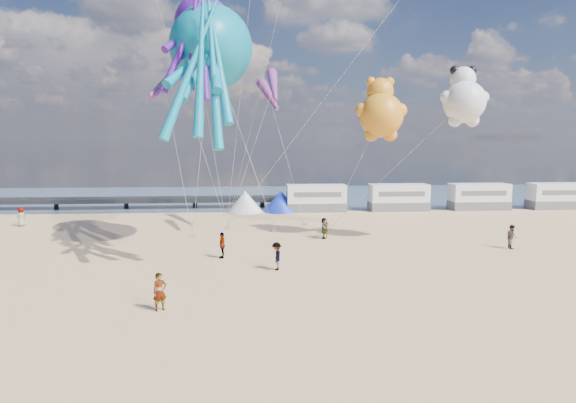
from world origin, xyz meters
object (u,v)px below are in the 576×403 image
object	(u,v)px
sandbag_b	(275,231)
windsock_mid	(269,95)
motorhome_1	(399,197)
motorhome_3	(558,196)
beachgoer_4	(324,228)
sandbag_e	(227,228)
sandbag_c	(326,232)
motorhome_2	(479,197)
beachgoer_1	(512,237)
beachgoer_3	(222,245)
windsock_right	(274,86)
kite_octopus_purple	(203,25)
standing_person	(160,292)
kite_teddy_orange	(381,115)
windsock_left	(165,85)
sandbag_a	(192,236)
tent_blue	(281,201)
beachgoer_2	(277,256)
motorhome_0	(316,198)
beachgoer_5	(325,228)
kite_panda	(464,102)
kite_octopus_teal	(211,48)
beachgoer_0	(21,217)
sandbag_d	(305,224)

from	to	relation	value
sandbag_b	windsock_mid	distance (m)	12.05
motorhome_1	motorhome_3	distance (m)	19.00
beachgoer_4	sandbag_e	world-z (taller)	beachgoer_4
sandbag_c	motorhome_2	bearing A→B (deg)	34.46
beachgoer_1	beachgoer_3	size ratio (longest dim) A/B	1.00
beachgoer_3	windsock_mid	world-z (taller)	windsock_mid
windsock_right	beachgoer_4	bearing A→B (deg)	-17.57
kite_octopus_purple	standing_person	bearing A→B (deg)	-77.96
kite_octopus_purple	windsock_right	world-z (taller)	kite_octopus_purple
motorhome_1	kite_teddy_orange	world-z (taller)	kite_teddy_orange
beachgoer_3	motorhome_3	bearing A→B (deg)	116.56
windsock_left	beachgoer_4	bearing A→B (deg)	24.72
sandbag_a	motorhome_2	bearing A→B (deg)	24.85
sandbag_c	kite_octopus_purple	bearing A→B (deg)	-164.82
tent_blue	windsock_left	world-z (taller)	windsock_left
beachgoer_2	kite_teddy_orange	world-z (taller)	kite_teddy_orange
motorhome_0	sandbag_a	xyz separation A→B (m)	(-12.30, -14.50, -1.39)
motorhome_3	beachgoer_5	bearing A→B (deg)	-153.24
standing_person	sandbag_a	size ratio (longest dim) A/B	3.70
sandbag_e	windsock_mid	xyz separation A→B (m)	(3.89, 0.30, 11.90)
beachgoer_1	kite_panda	bearing A→B (deg)	67.13
motorhome_2	windsock_right	bearing A→B (deg)	-149.29
motorhome_0	beachgoer_3	size ratio (longest dim) A/B	3.65
kite_octopus_teal	sandbag_a	bearing A→B (deg)	127.23
kite_teddy_orange	windsock_right	world-z (taller)	windsock_right
windsock_right	kite_teddy_orange	bearing A→B (deg)	-12.19
motorhome_0	kite_octopus_teal	distance (m)	25.06
beachgoer_5	sandbag_c	size ratio (longest dim) A/B	3.00
beachgoer_0	kite_teddy_orange	xyz separation A→B (m)	(31.98, -8.44, 9.18)
beachgoer_0	beachgoer_2	size ratio (longest dim) A/B	1.01
kite_teddy_orange	motorhome_0	bearing A→B (deg)	108.84
motorhome_3	sandbag_d	size ratio (longest dim) A/B	13.20
motorhome_2	windsock_mid	size ratio (longest dim) A/B	1.04
beachgoer_1	sandbag_e	size ratio (longest dim) A/B	3.61
motorhome_3	motorhome_1	bearing A→B (deg)	180.00
beachgoer_0	beachgoer_4	bearing A→B (deg)	108.49
motorhome_1	beachgoer_4	bearing A→B (deg)	-124.60
motorhome_3	beachgoer_2	xyz separation A→B (m)	(-34.33, -25.62, -0.62)
motorhome_0	beachgoer_4	bearing A→B (deg)	-94.96
beachgoer_1	motorhome_0	bearing A→B (deg)	35.90
beachgoer_3	motorhome_1	bearing A→B (deg)	135.77
beachgoer_3	kite_teddy_orange	size ratio (longest dim) A/B	0.30
standing_person	kite_teddy_orange	distance (m)	24.09
standing_person	beachgoer_2	distance (m)	9.37
beachgoer_1	standing_person	bearing A→B (deg)	122.43
motorhome_0	motorhome_1	size ratio (longest dim) A/B	1.00
beachgoer_3	windsock_mid	xyz separation A→B (m)	(3.73, 11.50, 11.11)
sandbag_b	windsock_left	xyz separation A→B (m)	(-8.23, -6.45, 11.94)
sandbag_d	kite_octopus_teal	distance (m)	19.17
motorhome_3	sandbag_c	size ratio (longest dim) A/B	13.20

